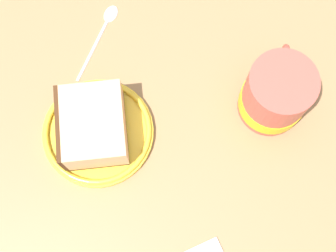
# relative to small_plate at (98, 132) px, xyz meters

# --- Properties ---
(ground_plane) EXTENTS (1.58, 1.58, 0.03)m
(ground_plane) POSITION_rel_small_plate_xyz_m (0.10, 0.02, -0.02)
(ground_plane) COLOR #936D47
(small_plate) EXTENTS (0.16, 0.16, 0.02)m
(small_plate) POSITION_rel_small_plate_xyz_m (0.00, 0.00, 0.00)
(small_plate) COLOR yellow
(small_plate) RESTS_ON ground_plane
(cake_slice) EXTENTS (0.09, 0.11, 0.06)m
(cake_slice) POSITION_rel_small_plate_xyz_m (-0.00, -0.00, 0.03)
(cake_slice) COLOR #472814
(cake_slice) RESTS_ON small_plate
(tea_mug) EXTENTS (0.09, 0.12, 0.10)m
(tea_mug) POSITION_rel_small_plate_xyz_m (0.25, 0.02, 0.04)
(tea_mug) COLOR #BF4C3F
(tea_mug) RESTS_ON ground_plane
(teaspoon) EXTENTS (0.07, 0.13, 0.01)m
(teaspoon) POSITION_rel_small_plate_xyz_m (0.02, 0.17, -0.01)
(teaspoon) COLOR silver
(teaspoon) RESTS_ON ground_plane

